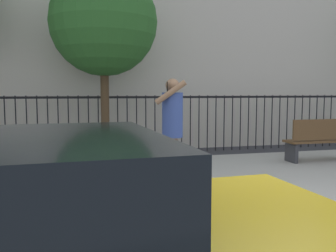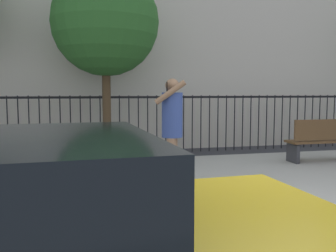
# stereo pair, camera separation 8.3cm
# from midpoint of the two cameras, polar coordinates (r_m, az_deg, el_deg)

# --- Properties ---
(ground_plane) EXTENTS (60.00, 60.00, 0.00)m
(ground_plane) POSITION_cam_midpoint_polar(r_m,az_deg,el_deg) (4.86, 18.13, -15.23)
(ground_plane) COLOR #333338
(sidewalk) EXTENTS (28.00, 4.40, 0.15)m
(sidewalk) POSITION_cam_midpoint_polar(r_m,az_deg,el_deg) (6.73, 8.25, -8.58)
(sidewalk) COLOR #9E9B93
(sidewalk) RESTS_ON ground
(iron_fence) EXTENTS (12.03, 0.04, 1.60)m
(iron_fence) POSITION_cam_midpoint_polar(r_m,az_deg,el_deg) (10.08, 0.60, 1.54)
(iron_fence) COLOR black
(iron_fence) RESTS_ON ground
(pedestrian_on_phone) EXTENTS (0.56, 0.72, 1.76)m
(pedestrian_on_phone) POSITION_cam_midpoint_polar(r_m,az_deg,el_deg) (5.96, 1.10, 0.41)
(pedestrian_on_phone) COLOR #936B4C
(pedestrian_on_phone) RESTS_ON sidewalk
(street_bench) EXTENTS (1.60, 0.45, 0.95)m
(street_bench) POSITION_cam_midpoint_polar(r_m,az_deg,el_deg) (8.74, 23.49, -1.92)
(street_bench) COLOR brown
(street_bench) RESTS_ON sidewalk
(street_tree_mid) EXTENTS (2.63, 2.63, 4.70)m
(street_tree_mid) POSITION_cam_midpoint_polar(r_m,az_deg,el_deg) (9.36, -9.53, 15.67)
(street_tree_mid) COLOR #4C3823
(street_tree_mid) RESTS_ON ground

